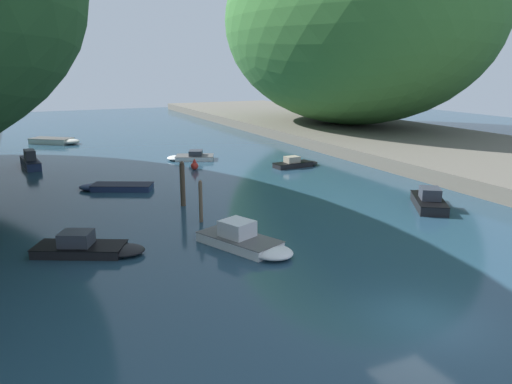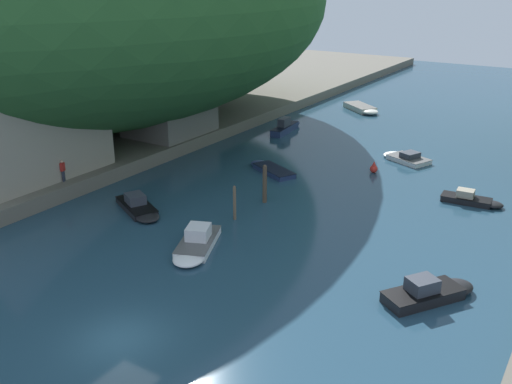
{
  "view_description": "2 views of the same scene",
  "coord_description": "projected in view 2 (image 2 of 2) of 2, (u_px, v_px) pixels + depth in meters",
  "views": [
    {
      "loc": [
        -12.12,
        -12.13,
        8.8
      ],
      "look_at": [
        0.95,
        15.74,
        0.96
      ],
      "focal_mm": 35.0,
      "sensor_mm": 36.0,
      "label": 1
    },
    {
      "loc": [
        17.24,
        -15.26,
        15.88
      ],
      "look_at": [
        -1.83,
        14.57,
        2.19
      ],
      "focal_mm": 40.0,
      "sensor_mm": 36.0,
      "label": 2
    }
  ],
  "objects": [
    {
      "name": "water_surface",
      "position": [
        368.0,
        166.0,
        49.95
      ],
      "size": [
        130.0,
        130.0,
        0.0
      ],
      "primitive_type": "plane",
      "color": "#234256",
      "rests_on": "ground"
    },
    {
      "name": "left_bank",
      "position": [
        143.0,
        120.0,
        63.11
      ],
      "size": [
        22.0,
        120.0,
        1.15
      ],
      "color": "#666056",
      "rests_on": "ground"
    },
    {
      "name": "hillside_left",
      "position": [
        100.0,
        3.0,
        56.39
      ],
      "size": [
        40.92,
        57.29,
        23.67
      ],
      "color": "#285628",
      "rests_on": "left_bank"
    },
    {
      "name": "waterfront_building",
      "position": [
        16.0,
        111.0,
        43.42
      ],
      "size": [
        9.72,
        11.62,
        9.34
      ],
      "color": "gray",
      "rests_on": "left_bank"
    },
    {
      "name": "boathouse_shed",
      "position": [
        169.0,
        106.0,
        54.85
      ],
      "size": [
        6.57,
        8.21,
        5.15
      ],
      "color": "slate",
      "rests_on": "left_bank"
    },
    {
      "name": "boat_far_upstream",
      "position": [
        270.0,
        169.0,
        48.59
      ],
      "size": [
        5.5,
        3.81,
        0.43
      ],
      "rotation": [
        0.0,
        0.0,
        1.11
      ],
      "color": "navy",
      "rests_on": "water_surface"
    },
    {
      "name": "boat_near_quay",
      "position": [
        196.0,
        244.0,
        34.75
      ],
      "size": [
        3.86,
        5.72,
        1.3
      ],
      "rotation": [
        0.0,
        0.0,
        3.54
      ],
      "color": "white",
      "rests_on": "water_surface"
    },
    {
      "name": "boat_far_right_bank",
      "position": [
        287.0,
        127.0,
        60.75
      ],
      "size": [
        1.77,
        6.18,
        1.58
      ],
      "rotation": [
        0.0,
        0.0,
        0.11
      ],
      "color": "navy",
      "rests_on": "water_surface"
    },
    {
      "name": "boat_red_skiff",
      "position": [
        363.0,
        109.0,
        69.46
      ],
      "size": [
        5.9,
        5.25,
        0.64
      ],
      "rotation": [
        0.0,
        0.0,
        4.05
      ],
      "color": "silver",
      "rests_on": "water_surface"
    },
    {
      "name": "boat_small_dinghy",
      "position": [
        431.0,
        292.0,
        29.51
      ],
      "size": [
        4.3,
        5.29,
        1.33
      ],
      "rotation": [
        0.0,
        0.0,
        5.69
      ],
      "color": "black",
      "rests_on": "water_surface"
    },
    {
      "name": "boat_cabin_cruiser",
      "position": [
        139.0,
        207.0,
        40.31
      ],
      "size": [
        5.45,
        3.88,
        1.12
      ],
      "rotation": [
        0.0,
        0.0,
        4.24
      ],
      "color": "black",
      "rests_on": "water_surface"
    },
    {
      "name": "boat_white_cruiser",
      "position": [
        405.0,
        157.0,
        51.31
      ],
      "size": [
        4.89,
        3.68,
        0.91
      ],
      "rotation": [
        0.0,
        0.0,
        1.17
      ],
      "color": "white",
      "rests_on": "water_surface"
    },
    {
      "name": "boat_mid_channel",
      "position": [
        472.0,
        200.0,
        41.74
      ],
      "size": [
        4.43,
        1.68,
        0.98
      ],
      "rotation": [
        0.0,
        0.0,
        4.79
      ],
      "color": "black",
      "rests_on": "water_surface"
    },
    {
      "name": "mooring_post_middle",
      "position": [
        235.0,
        203.0,
        38.72
      ],
      "size": [
        0.21,
        0.21,
        2.47
      ],
      "color": "brown",
      "rests_on": "water_surface"
    },
    {
      "name": "mooring_post_fourth",
      "position": [
        265.0,
        184.0,
        41.56
      ],
      "size": [
        0.32,
        0.32,
        2.92
      ],
      "color": "#4C3D2D",
      "rests_on": "water_surface"
    },
    {
      "name": "channel_buoy_near",
      "position": [
        374.0,
        168.0,
        48.14
      ],
      "size": [
        0.66,
        0.66,
        0.99
      ],
      "color": "red",
      "rests_on": "water_surface"
    },
    {
      "name": "person_on_quay",
      "position": [
        63.0,
        169.0,
        42.55
      ],
      "size": [
        0.34,
        0.43,
        1.69
      ],
      "rotation": [
        0.0,
        0.0,
        1.93
      ],
      "color": "#282D3D",
      "rests_on": "left_bank"
    },
    {
      "name": "person_by_boathouse",
      "position": [
        81.0,
        159.0,
        44.97
      ],
      "size": [
        0.23,
        0.38,
        1.69
      ],
      "rotation": [
        0.0,
        0.0,
        1.59
      ],
      "color": "#282D3D",
      "rests_on": "left_bank"
    }
  ]
}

